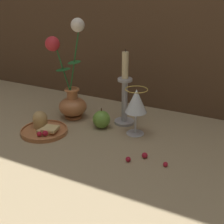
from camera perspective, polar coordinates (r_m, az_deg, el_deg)
name	(u,v)px	position (r m, az deg, el deg)	size (l,w,h in m)	color
ground_plane	(111,134)	(1.13, -0.20, -4.12)	(2.40, 2.40, 0.00)	#9E8966
vase	(71,91)	(1.24, -7.57, 3.77)	(0.17, 0.11, 0.40)	#B77042
plate_with_pastries	(43,127)	(1.17, -12.47, -2.71)	(0.17, 0.17, 0.07)	#B77042
wine_glass	(136,103)	(1.09, 4.43, 1.73)	(0.08, 0.08, 0.17)	silver
candlestick	(125,96)	(1.18, 2.37, 3.03)	(0.08, 0.08, 0.29)	#A3A3A8
apple_beside_vase	(102,119)	(1.17, -1.93, -1.35)	(0.07, 0.07, 0.08)	#669938
berry_near_plate	(145,155)	(0.99, 6.00, -7.89)	(0.02, 0.02, 0.02)	#AD192D
berry_front_center	(165,164)	(0.96, 9.75, -9.41)	(0.02, 0.02, 0.02)	#AD192D
berry_by_glass_stem	(128,159)	(0.97, 2.97, -8.62)	(0.02, 0.02, 0.02)	#AD192D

